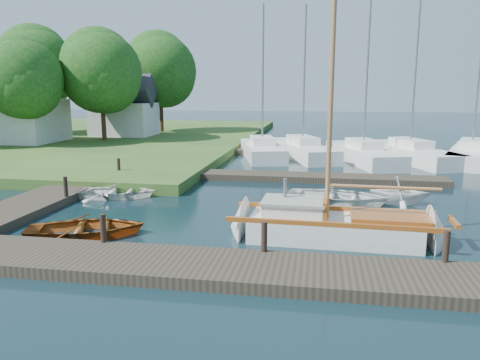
% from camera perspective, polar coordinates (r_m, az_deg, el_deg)
% --- Properties ---
extents(ground, '(160.00, 160.00, 0.00)m').
position_cam_1_polar(ground, '(17.48, -0.00, -3.86)').
color(ground, black).
rests_on(ground, ground).
extents(near_dock, '(18.00, 2.20, 0.30)m').
position_cam_1_polar(near_dock, '(11.85, -4.99, -10.53)').
color(near_dock, '#2F271E').
rests_on(near_dock, ground).
extents(left_dock, '(2.20, 18.00, 0.30)m').
position_cam_1_polar(left_dock, '(22.01, -20.06, -1.02)').
color(left_dock, '#2F271E').
rests_on(left_dock, ground).
extents(far_dock, '(14.00, 1.60, 0.30)m').
position_cam_1_polar(far_dock, '(23.57, 7.48, 0.33)').
color(far_dock, '#2F271E').
rests_on(far_dock, ground).
extents(pontoon, '(30.00, 1.60, 0.30)m').
position_cam_1_polar(pontoon, '(33.70, 21.91, 2.84)').
color(pontoon, '#2F271E').
rests_on(pontoon, ground).
extents(mooring_post_1, '(0.16, 0.16, 0.80)m').
position_cam_1_polar(mooring_post_1, '(13.58, -16.34, -5.66)').
color(mooring_post_1, black).
rests_on(mooring_post_1, near_dock).
extents(mooring_post_2, '(0.16, 0.16, 0.80)m').
position_cam_1_polar(mooring_post_2, '(12.33, 2.97, -6.92)').
color(mooring_post_2, black).
rests_on(mooring_post_2, near_dock).
extents(mooring_post_3, '(0.16, 0.16, 0.80)m').
position_cam_1_polar(mooring_post_3, '(12.65, 23.83, -7.41)').
color(mooring_post_3, black).
rests_on(mooring_post_3, near_dock).
extents(mooring_post_4, '(0.16, 0.16, 0.80)m').
position_cam_1_polar(mooring_post_4, '(19.72, -20.49, -0.77)').
color(mooring_post_4, black).
rests_on(mooring_post_4, left_dock).
extents(mooring_post_5, '(0.16, 0.16, 0.80)m').
position_cam_1_polar(mooring_post_5, '(24.09, -14.56, 1.62)').
color(mooring_post_5, black).
rests_on(mooring_post_5, left_dock).
extents(sailboat, '(7.20, 2.18, 9.83)m').
position_cam_1_polar(sailboat, '(14.50, 11.91, -5.85)').
color(sailboat, white).
rests_on(sailboat, ground).
extents(dinghy, '(4.20, 3.59, 0.73)m').
position_cam_1_polar(dinghy, '(15.28, -18.25, -5.21)').
color(dinghy, brown).
rests_on(dinghy, ground).
extents(tender_a, '(3.56, 2.81, 0.67)m').
position_cam_1_polar(tender_a, '(20.32, -14.80, -1.15)').
color(tender_a, white).
rests_on(tender_a, ground).
extents(tender_c, '(4.29, 3.32, 0.82)m').
position_cam_1_polar(tender_c, '(18.84, 11.78, -1.72)').
color(tender_c, white).
rests_on(tender_c, ground).
extents(tender_d, '(2.48, 2.20, 1.20)m').
position_cam_1_polar(tender_d, '(19.54, 18.91, -1.06)').
color(tender_d, white).
rests_on(tender_d, ground).
extents(marina_boat_0, '(3.99, 7.70, 9.77)m').
position_cam_1_polar(marina_boat_0, '(31.09, 2.72, 3.77)').
color(marina_boat_0, white).
rests_on(marina_boat_0, ground).
extents(marina_boat_1, '(5.11, 8.78, 9.77)m').
position_cam_1_polar(marina_boat_1, '(31.60, 7.62, 3.80)').
color(marina_boat_1, white).
rests_on(marina_boat_1, ground).
extents(marina_boat_2, '(4.48, 8.68, 11.20)m').
position_cam_1_polar(marina_boat_2, '(30.24, 14.77, 3.23)').
color(marina_boat_2, white).
rests_on(marina_boat_2, ground).
extents(marina_boat_3, '(5.28, 9.11, 11.95)m').
position_cam_1_polar(marina_boat_3, '(31.46, 20.00, 3.22)').
color(marina_boat_3, white).
rests_on(marina_boat_3, ground).
extents(marina_boat_4, '(5.19, 9.37, 10.46)m').
position_cam_1_polar(marina_boat_4, '(32.68, 26.39, 2.98)').
color(marina_boat_4, white).
rests_on(marina_boat_4, ground).
extents(house_a, '(6.30, 5.00, 6.29)m').
position_cam_1_polar(house_a, '(39.88, -25.50, 7.79)').
color(house_a, beige).
rests_on(house_a, shore).
extents(house_c, '(5.25, 4.00, 5.28)m').
position_cam_1_polar(house_c, '(42.21, -13.96, 8.13)').
color(house_c, beige).
rests_on(house_c, shore).
extents(tree_2, '(5.83, 5.75, 7.82)m').
position_cam_1_polar(tree_2, '(37.12, -24.96, 11.21)').
color(tree_2, '#332114').
rests_on(tree_2, shore).
extents(tree_3, '(6.41, 6.38, 8.74)m').
position_cam_1_polar(tree_3, '(38.60, -16.58, 12.56)').
color(tree_3, '#332114').
rests_on(tree_3, shore).
extents(tree_4, '(7.01, 7.01, 9.66)m').
position_cam_1_polar(tree_4, '(46.03, -23.55, 12.50)').
color(tree_4, '#332114').
rests_on(tree_4, shore).
extents(tree_7, '(6.83, 6.83, 9.38)m').
position_cam_1_polar(tree_7, '(45.24, -9.70, 13.07)').
color(tree_7, '#332114').
rests_on(tree_7, shore).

